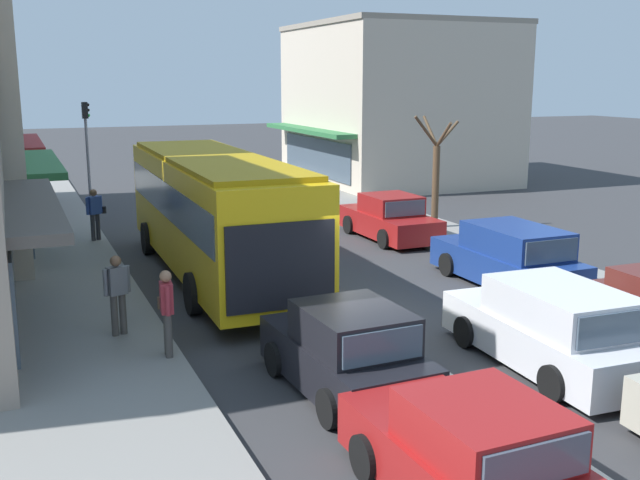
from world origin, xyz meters
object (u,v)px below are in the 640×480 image
Objects in this scene: sedan_adjacent_lane_lead at (479,465)px; street_tree_right at (436,176)px; hatchback_adjacent_lane_trail at (347,353)px; wagon_queue_far_back at (551,328)px; city_bus at (214,207)px; parked_sedan_kerb_third at (390,219)px; traffic_light_downstreet at (87,134)px; pedestrian_far_walker at (95,211)px; pedestrian_with_handbag_near at (167,307)px; pedestrian_browsing_midblock at (117,290)px; parked_wagon_kerb_second at (509,257)px.

street_tree_right reaches higher than sedan_adjacent_lane_lead.
hatchback_adjacent_lane_trail is at bearing 89.34° from sedan_adjacent_lane_lead.
sedan_adjacent_lane_lead is (-3.93, -3.47, -0.08)m from wagon_queue_far_back.
city_bus is 7.09m from parked_sedan_kerb_third.
traffic_light_downstreet reaches higher than sedan_adjacent_lane_lead.
pedestrian_with_handbag_near is at bearing -89.65° from pedestrian_far_walker.
pedestrian_far_walker is at bearing 114.81° from wagon_queue_far_back.
wagon_queue_far_back is 12.65m from street_tree_right.
pedestrian_browsing_midblock is (-7.03, 4.45, 0.32)m from wagon_queue_far_back.
parked_sedan_kerb_third is (6.43, 10.66, -0.05)m from hatchback_adjacent_lane_trail.
hatchback_adjacent_lane_trail is 0.82× the size of wagon_queue_far_back.
city_bus is at bearing 90.57° from hatchback_adjacent_lane_trail.
parked_wagon_kerb_second reaches higher than sedan_adjacent_lane_lead.
traffic_light_downstreet is 20.04m from pedestrian_with_handbag_near.
traffic_light_downstreet is at bearing 103.94° from wagon_queue_far_back.
parked_wagon_kerb_second is 9.70m from pedestrian_browsing_midblock.
sedan_adjacent_lane_lead is 15.91m from parked_sedan_kerb_third.
parked_sedan_kerb_third is (6.48, 14.53, 0.00)m from sedan_adjacent_lane_lead.
hatchback_adjacent_lane_trail is 0.95× the size of street_tree_right.
sedan_adjacent_lane_lead and parked_sedan_kerb_third have the same top height.
parked_wagon_kerb_second reaches higher than parked_sedan_kerb_third.
parked_sedan_kerb_third is 1.01× the size of traffic_light_downstreet.
pedestrian_browsing_midblock is 1.00× the size of pedestrian_far_walker.
pedestrian_browsing_midblock is (-0.67, 1.53, -0.00)m from pedestrian_with_handbag_near.
hatchback_adjacent_lane_trail is 7.89m from parked_wagon_kerb_second.
hatchback_adjacent_lane_trail is at bearing -89.43° from city_bus.
pedestrian_browsing_midblock is at bearing -93.68° from pedestrian_far_walker.
pedestrian_browsing_midblock is (-11.68, -7.26, -0.83)m from street_tree_right.
wagon_queue_far_back reaches higher than parked_sedan_kerb_third.
pedestrian_with_handbag_near is at bearing -141.38° from street_tree_right.
hatchback_adjacent_lane_trail is 13.75m from pedestrian_far_walker.
parked_wagon_kerb_second is at bearing -89.06° from parked_sedan_kerb_third.
wagon_queue_far_back is 5.50m from parked_wagon_kerb_second.
traffic_light_downstreet is at bearing 132.77° from street_tree_right.
parked_wagon_kerb_second is at bearing 61.16° from wagon_queue_far_back.
sedan_adjacent_lane_lead is 2.60× the size of pedestrian_browsing_midblock.
city_bus is 2.42× the size of parked_wagon_kerb_second.
parked_wagon_kerb_second is 2.76× the size of pedestrian_with_handbag_near.
city_bus is 2.58× the size of parked_sedan_kerb_third.
street_tree_right reaches higher than pedestrian_with_handbag_near.
pedestrian_browsing_midblock is at bearing -145.41° from parked_sedan_kerb_third.
sedan_adjacent_lane_lead is 2.60× the size of pedestrian_far_walker.
pedestrian_browsing_midblock is at bearing -148.12° from street_tree_right.
hatchback_adjacent_lane_trail is 0.84× the size of parked_wagon_kerb_second.
sedan_adjacent_lane_lead is 0.94× the size of parked_wagon_kerb_second.
hatchback_adjacent_lane_trail is 0.89× the size of parked_sedan_kerb_third.
street_tree_right is (10.32, -11.16, -0.96)m from traffic_light_downstreet.
pedestrian_far_walker is at bearing 86.32° from pedestrian_browsing_midblock.
pedestrian_far_walker is at bearing 168.80° from street_tree_right.
hatchback_adjacent_lane_trail is 0.89× the size of sedan_adjacent_lane_lead.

